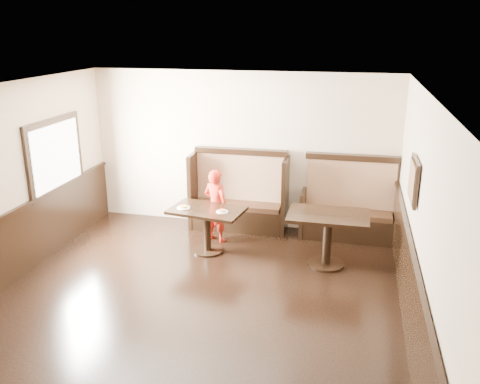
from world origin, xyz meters
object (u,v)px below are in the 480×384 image
(table_main, at_px, (207,219))
(table_neighbor, at_px, (328,227))
(booth_neighbor, at_px, (349,211))
(child, at_px, (216,206))
(booth_main, at_px, (239,200))

(table_main, xyz_separation_m, table_neighbor, (1.92, -0.07, 0.06))
(booth_neighbor, relative_size, child, 1.30)
(booth_main, height_order, child, booth_main)
(booth_main, distance_m, booth_neighbor, 1.95)
(booth_main, xyz_separation_m, table_neighbor, (1.65, -1.21, 0.10))
(child, bearing_deg, booth_neighbor, -141.67)
(booth_main, xyz_separation_m, booth_neighbor, (1.95, -0.00, -0.05))
(table_main, height_order, table_neighbor, table_neighbor)
(table_neighbor, bearing_deg, child, 164.11)
(booth_neighbor, relative_size, table_neighbor, 1.36)
(booth_neighbor, xyz_separation_m, table_main, (-2.22, -1.14, 0.09))
(booth_main, height_order, booth_neighbor, same)
(booth_neighbor, bearing_deg, table_main, -152.88)
(table_main, relative_size, table_neighbor, 1.04)
(table_neighbor, bearing_deg, table_main, 178.02)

